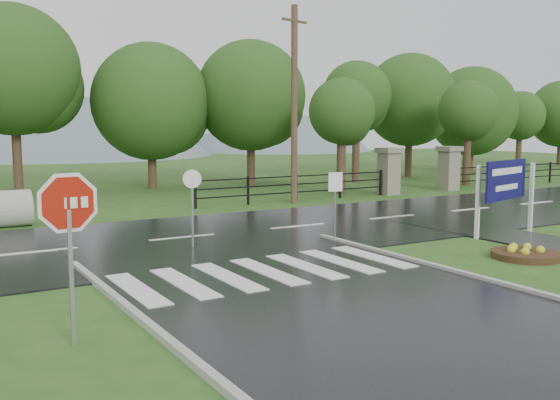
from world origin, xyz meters
TOP-DOWN VIEW (x-y plane):
  - ground at (0.00, 0.00)m, footprint 120.00×120.00m
  - main_road at (0.00, 10.00)m, footprint 90.00×8.00m
  - walkway at (8.50, 4.00)m, footprint 2.20×11.00m
  - crosswalk at (0.00, 5.00)m, footprint 6.50×2.80m
  - pillar_west at (13.00, 16.00)m, footprint 1.00×1.00m
  - pillar_east at (17.00, 16.00)m, footprint 1.00×1.00m
  - fence_west at (7.75, 16.00)m, footprint 9.58×0.08m
  - hills at (3.49, 65.00)m, footprint 102.00×48.00m
  - treeline at (1.00, 24.00)m, footprint 83.20×5.20m
  - stop_sign at (-4.77, 2.55)m, footprint 1.23×0.16m
  - estate_billboard at (8.55, 5.57)m, footprint 2.52×0.76m
  - flower_bed at (6.35, 3.09)m, footprint 1.70×1.70m
  - reg_sign_small at (3.55, 7.34)m, footprint 0.44×0.07m
  - reg_sign_round at (-0.30, 8.50)m, footprint 0.48×0.17m
  - utility_pole_east at (7.32, 15.50)m, footprint 1.43×0.49m
  - entrance_tree_left at (11.28, 17.50)m, footprint 3.19×3.19m
  - entrance_tree_right at (19.91, 17.50)m, footprint 3.27×3.27m

SIDE VIEW (x-z plane):
  - hills at x=3.49m, z-range -39.54..8.46m
  - ground at x=0.00m, z-range 0.00..0.00m
  - main_road at x=0.00m, z-range -0.02..0.02m
  - walkway at x=8.50m, z-range -0.02..0.02m
  - treeline at x=1.00m, z-range -5.00..5.00m
  - crosswalk at x=0.00m, z-range 0.05..0.07m
  - flower_bed at x=6.35m, z-range -0.04..0.30m
  - fence_west at x=7.75m, z-range 0.12..1.32m
  - pillar_west at x=13.00m, z-range 0.06..2.30m
  - pillar_east at x=17.00m, z-range 0.06..2.30m
  - reg_sign_round at x=-0.30m, z-range 0.29..2.43m
  - reg_sign_small at x=3.55m, z-range 0.43..2.41m
  - estate_billboard at x=8.55m, z-range 0.43..2.70m
  - stop_sign at x=-4.77m, z-range 0.54..3.32m
  - entrance_tree_left at x=11.28m, z-range 1.14..6.72m
  - entrance_tree_right at x=19.91m, z-range 1.20..6.96m
  - utility_pole_east at x=7.32m, z-range 0.07..8.30m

